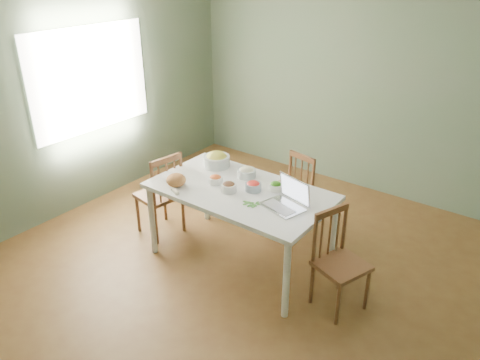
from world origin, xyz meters
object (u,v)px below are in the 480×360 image
Objects in this scene: chair_far at (290,196)px; laptop at (283,195)px; dining_table at (240,226)px; chair_left at (159,193)px; bread_boule at (176,180)px; bowl_squash at (217,159)px; chair_right at (342,263)px.

chair_far is 2.43× the size of laptop.
chair_far is at bearing 131.02° from laptop.
chair_left reaches higher than dining_table.
chair_left is 0.67m from bread_boule.
dining_table is at bearing -28.54° from bowl_squash.
chair_far is at bearing 82.94° from dining_table.
chair_far is 0.91× the size of chair_left.
chair_right is at bearing 17.45° from laptop.
laptop is (1.54, 0.03, 0.45)m from chair_left.
chair_far reaches higher than dining_table.
laptop is at bearing 112.05° from chair_right.
chair_left is 5.04× the size of bread_boule.
chair_left is 0.76m from bowl_squash.
chair_far is at bearing 136.64° from chair_left.
laptop reaches higher than bowl_squash.
bowl_squash is at bearing 134.45° from chair_left.
chair_right is at bearing -10.87° from bowl_squash.
chair_left is 2.66× the size of laptop.
bowl_squash is (0.02, 0.59, 0.02)m from bread_boule.
chair_right is at bearing -1.61° from dining_table.
chair_left is 1.06× the size of chair_right.
dining_table is 0.79m from chair_far.
bowl_squash is 1.08m from laptop.
bowl_squash reaches higher than chair_right.
dining_table is at bearing 107.92° from chair_right.
dining_table is 0.76m from bowl_squash.
dining_table is 9.04× the size of bread_boule.
dining_table is at bearing -85.36° from chair_far.
bread_boule reaches higher than dining_table.
bread_boule is 1.08m from laptop.
chair_left is at bearing -130.63° from chair_far.
laptop is (1.02, -0.34, 0.05)m from bowl_squash.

